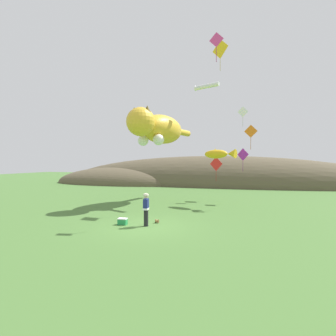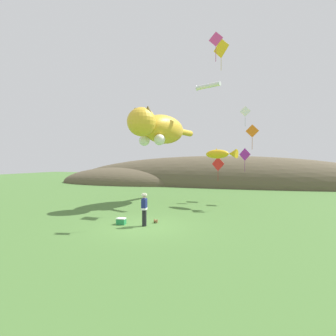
{
  "view_description": "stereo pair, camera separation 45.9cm",
  "coord_description": "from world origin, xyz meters",
  "px_view_note": "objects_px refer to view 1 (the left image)",
  "views": [
    {
      "loc": [
        5.21,
        -12.96,
        3.48
      ],
      "look_at": [
        0.0,
        4.0,
        3.05
      ],
      "focal_mm": 28.0,
      "sensor_mm": 36.0,
      "label": 1
    },
    {
      "loc": [
        5.64,
        -12.82,
        3.48
      ],
      "look_at": [
        0.0,
        4.0,
        3.05
      ],
      "focal_mm": 28.0,
      "sensor_mm": 36.0,
      "label": 2
    }
  ],
  "objects_px": {
    "kite_diamond_white": "(243,112)",
    "kite_diamond_pink": "(216,40)",
    "kite_giant_cat": "(158,129)",
    "kite_fish_windsock": "(219,154)",
    "kite_diamond_violet": "(243,155)",
    "festival_attendant": "(146,209)",
    "kite_diamond_orange": "(251,132)",
    "picnic_cooler": "(123,221)",
    "kite_tube_streamer": "(206,86)",
    "kite_spool": "(157,221)",
    "kite_diamond_red": "(216,164)",
    "kite_diamond_gold": "(220,49)"
  },
  "relations": [
    {
      "from": "kite_tube_streamer",
      "to": "kite_diamond_orange",
      "type": "height_order",
      "value": "kite_tube_streamer"
    },
    {
      "from": "kite_spool",
      "to": "kite_diamond_orange",
      "type": "xyz_separation_m",
      "value": [
        5.1,
        7.02,
        5.67
      ]
    },
    {
      "from": "kite_tube_streamer",
      "to": "kite_diamond_orange",
      "type": "relative_size",
      "value": 1.17
    },
    {
      "from": "festival_attendant",
      "to": "kite_diamond_orange",
      "type": "bearing_deg",
      "value": 55.48
    },
    {
      "from": "kite_diamond_pink",
      "to": "kite_giant_cat",
      "type": "bearing_deg",
      "value": 139.6
    },
    {
      "from": "picnic_cooler",
      "to": "kite_giant_cat",
      "type": "relative_size",
      "value": 0.05
    },
    {
      "from": "kite_tube_streamer",
      "to": "kite_diamond_pink",
      "type": "height_order",
      "value": "kite_diamond_pink"
    },
    {
      "from": "kite_diamond_violet",
      "to": "kite_diamond_gold",
      "type": "relative_size",
      "value": 0.83
    },
    {
      "from": "kite_spool",
      "to": "kite_fish_windsock",
      "type": "bearing_deg",
      "value": 68.53
    },
    {
      "from": "kite_spool",
      "to": "picnic_cooler",
      "type": "height_order",
      "value": "picnic_cooler"
    },
    {
      "from": "kite_diamond_white",
      "to": "kite_diamond_gold",
      "type": "distance_m",
      "value": 6.65
    },
    {
      "from": "kite_diamond_white",
      "to": "kite_diamond_pink",
      "type": "distance_m",
      "value": 9.58
    },
    {
      "from": "picnic_cooler",
      "to": "kite_diamond_violet",
      "type": "distance_m",
      "value": 12.37
    },
    {
      "from": "kite_spool",
      "to": "kite_diamond_pink",
      "type": "relative_size",
      "value": 0.12
    },
    {
      "from": "kite_fish_windsock",
      "to": "kite_diamond_white",
      "type": "xyz_separation_m",
      "value": [
        1.68,
        4.34,
        3.98
      ]
    },
    {
      "from": "kite_fish_windsock",
      "to": "kite_diamond_red",
      "type": "relative_size",
      "value": 1.24
    },
    {
      "from": "kite_diamond_white",
      "to": "kite_giant_cat",
      "type": "bearing_deg",
      "value": -146.09
    },
    {
      "from": "kite_spool",
      "to": "festival_attendant",
      "type": "bearing_deg",
      "value": -110.6
    },
    {
      "from": "kite_diamond_pink",
      "to": "kite_spool",
      "type": "bearing_deg",
      "value": -143.64
    },
    {
      "from": "kite_giant_cat",
      "to": "kite_diamond_white",
      "type": "xyz_separation_m",
      "value": [
        6.72,
        4.52,
        1.84
      ]
    },
    {
      "from": "festival_attendant",
      "to": "kite_fish_windsock",
      "type": "xyz_separation_m",
      "value": [
        3.06,
        7.82,
        3.13
      ]
    },
    {
      "from": "kite_giant_cat",
      "to": "picnic_cooler",
      "type": "bearing_deg",
      "value": -85.4
    },
    {
      "from": "kite_tube_streamer",
      "to": "kite_fish_windsock",
      "type": "bearing_deg",
      "value": -36.96
    },
    {
      "from": "kite_diamond_pink",
      "to": "kite_diamond_gold",
      "type": "xyz_separation_m",
      "value": [
        -0.16,
        3.85,
        1.05
      ]
    },
    {
      "from": "kite_spool",
      "to": "kite_diamond_red",
      "type": "distance_m",
      "value": 10.58
    },
    {
      "from": "kite_diamond_red",
      "to": "kite_diamond_gold",
      "type": "distance_m",
      "value": 9.44
    },
    {
      "from": "kite_fish_windsock",
      "to": "kite_diamond_violet",
      "type": "relative_size",
      "value": 1.38
    },
    {
      "from": "festival_attendant",
      "to": "kite_spool",
      "type": "xyz_separation_m",
      "value": [
        0.32,
        0.86,
        -0.85
      ]
    },
    {
      "from": "kite_giant_cat",
      "to": "kite_fish_windsock",
      "type": "relative_size",
      "value": 3.43
    },
    {
      "from": "kite_spool",
      "to": "kite_diamond_gold",
      "type": "height_order",
      "value": "kite_diamond_gold"
    },
    {
      "from": "kite_fish_windsock",
      "to": "picnic_cooler",
      "type": "bearing_deg",
      "value": -119.26
    },
    {
      "from": "kite_spool",
      "to": "kite_giant_cat",
      "type": "height_order",
      "value": "kite_giant_cat"
    },
    {
      "from": "kite_fish_windsock",
      "to": "kite_tube_streamer",
      "type": "height_order",
      "value": "kite_tube_streamer"
    },
    {
      "from": "kite_diamond_orange",
      "to": "festival_attendant",
      "type": "bearing_deg",
      "value": -124.52
    },
    {
      "from": "kite_tube_streamer",
      "to": "kite_diamond_orange",
      "type": "distance_m",
      "value": 5.36
    },
    {
      "from": "festival_attendant",
      "to": "kite_giant_cat",
      "type": "xyz_separation_m",
      "value": [
        -1.98,
        7.64,
        5.27
      ]
    },
    {
      "from": "kite_spool",
      "to": "kite_fish_windsock",
      "type": "distance_m",
      "value": 8.47
    },
    {
      "from": "kite_diamond_violet",
      "to": "festival_attendant",
      "type": "bearing_deg",
      "value": -115.95
    },
    {
      "from": "kite_spool",
      "to": "picnic_cooler",
      "type": "relative_size",
      "value": 0.41
    },
    {
      "from": "kite_diamond_violet",
      "to": "kite_tube_streamer",
      "type": "bearing_deg",
      "value": -157.55
    },
    {
      "from": "picnic_cooler",
      "to": "kite_diamond_violet",
      "type": "xyz_separation_m",
      "value": [
        6.18,
        9.98,
        3.88
      ]
    },
    {
      "from": "kite_diamond_red",
      "to": "kite_diamond_gold",
      "type": "relative_size",
      "value": 0.93
    },
    {
      "from": "kite_tube_streamer",
      "to": "kite_diamond_violet",
      "type": "bearing_deg",
      "value": 22.45
    },
    {
      "from": "kite_fish_windsock",
      "to": "kite_diamond_orange",
      "type": "xyz_separation_m",
      "value": [
        2.36,
        0.06,
        1.69
      ]
    },
    {
      "from": "kite_fish_windsock",
      "to": "kite_diamond_white",
      "type": "bearing_deg",
      "value": 68.82
    },
    {
      "from": "kite_diamond_orange",
      "to": "kite_diamond_gold",
      "type": "xyz_separation_m",
      "value": [
        -2.23,
        -0.94,
        6.11
      ]
    },
    {
      "from": "festival_attendant",
      "to": "kite_spool",
      "type": "distance_m",
      "value": 1.25
    },
    {
      "from": "kite_diamond_violet",
      "to": "kite_diamond_red",
      "type": "relative_size",
      "value": 0.9
    },
    {
      "from": "kite_fish_windsock",
      "to": "kite_diamond_pink",
      "type": "xyz_separation_m",
      "value": [
        0.29,
        -4.73,
        6.75
      ]
    },
    {
      "from": "kite_diamond_white",
      "to": "kite_diamond_orange",
      "type": "xyz_separation_m",
      "value": [
        0.68,
        -4.27,
        -2.29
      ]
    }
  ]
}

